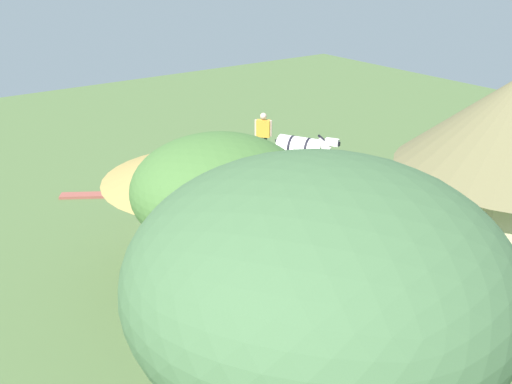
{
  "coord_description": "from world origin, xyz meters",
  "views": [
    {
      "loc": [
        8.96,
        11.3,
        6.73
      ],
      "look_at": [
        1.19,
        0.57,
        1.0
      ],
      "focal_mm": 39.83,
      "sensor_mm": 36.0,
      "label": 1
    }
  ],
  "objects": [
    {
      "name": "guest_behind_table",
      "position": [
        3.41,
        -0.19,
        0.99
      ],
      "size": [
        0.55,
        0.37,
        1.64
      ],
      "rotation": [
        0.0,
        0.0,
        3.56
      ],
      "color": "black",
      "rests_on": "ground_plane"
    },
    {
      "name": "patio_chair_west_end",
      "position": [
        3.96,
        0.56,
        0.52
      ],
      "size": [
        0.59,
        0.58,
        0.9
      ],
      "rotation": [
        0.0,
        0.0,
        0.49
      ],
      "color": "silver",
      "rests_on": "ground_plane"
    },
    {
      "name": "patio_dining_table",
      "position": [
        3.4,
        1.62,
        0.66
      ],
      "size": [
        1.43,
        1.15,
        0.74
      ],
      "rotation": [
        0.0,
        0.0,
        -0.12
      ],
      "color": "silver",
      "rests_on": "ground_plane"
    },
    {
      "name": "patio_chair_near_hut",
      "position": [
        2.21,
        1.74,
        0.52
      ],
      "size": [
        0.46,
        0.48,
        0.9
      ],
      "rotation": [
        0.0,
        0.0,
        -1.67
      ],
      "color": "white",
      "rests_on": "ground_plane"
    },
    {
      "name": "shade_umbrella",
      "position": [
        3.4,
        1.62,
        2.62
      ],
      "size": [
        4.12,
        4.12,
        3.0
      ],
      "color": "brown",
      "rests_on": "ground_plane"
    },
    {
      "name": "ground_plane",
      "position": [
        0.0,
        0.0,
        0.0
      ],
      "size": [
        36.0,
        36.0,
        0.0
      ],
      "primitive_type": "plane",
      "color": "#4E6738"
    },
    {
      "name": "zebra_nearest_camera",
      "position": [
        -1.85,
        -1.21,
        1.04
      ],
      "size": [
        1.28,
        1.9,
        1.58
      ],
      "rotation": [
        0.0,
        0.0,
        0.49
      ],
      "color": "silver",
      "rests_on": "ground_plane"
    },
    {
      "name": "brick_patio_kerb",
      "position": [
        3.52,
        -3.61,
        0.04
      ],
      "size": [
        2.56,
        1.8,
        0.08
      ],
      "primitive_type": "cube",
      "rotation": [
        0.0,
        0.0,
        2.58
      ],
      "color": "#974C41",
      "rests_on": "ground_plane"
    },
    {
      "name": "acacia_tree_left_background",
      "position": [
        4.82,
        4.65,
        3.37
      ],
      "size": [
        2.67,
        2.67,
        4.2
      ],
      "color": "brown",
      "rests_on": "ground_plane"
    },
    {
      "name": "acacia_tree_far_lawn",
      "position": [
        5.84,
        7.98,
        3.91
      ],
      "size": [
        3.64,
        3.64,
        5.01
      ],
      "color": "#4F392C",
      "rests_on": "ground_plane"
    },
    {
      "name": "striped_lounge_chair",
      "position": [
        0.34,
        -0.45,
        0.26
      ],
      "size": [
        0.88,
        0.95,
        0.66
      ],
      "rotation": [
        0.0,
        0.0,
        0.6
      ],
      "color": "teal",
      "rests_on": "ground_plane"
    },
    {
      "name": "zebra_toward_hut",
      "position": [
        2.17,
        -1.38,
        1.03
      ],
      "size": [
        2.16,
        1.2,
        1.57
      ],
      "rotation": [
        0.0,
        0.0,
        1.93
      ],
      "color": "silver",
      "rests_on": "ground_plane"
    },
    {
      "name": "standing_watcher",
      "position": [
        -2.01,
        -3.44,
        1.0
      ],
      "size": [
        0.46,
        0.46,
        1.66
      ],
      "rotation": [
        0.0,
        0.0,
        -0.79
      ],
      "color": "black",
      "rests_on": "ground_plane"
    },
    {
      "name": "zebra_by_umbrella",
      "position": [
        -0.22,
        1.98,
        1.0
      ],
      "size": [
        2.06,
        1.04,
        1.54
      ],
      "rotation": [
        0.0,
        0.0,
        1.28
      ],
      "color": "silver",
      "rests_on": "ground_plane"
    },
    {
      "name": "patio_chair_near_lawn",
      "position": [
        4.1,
        2.59,
        0.52
      ],
      "size": [
        0.6,
        0.6,
        0.9
      ],
      "rotation": [
        0.0,
        0.0,
        -3.77
      ],
      "color": "silver",
      "rests_on": "ground_plane"
    },
    {
      "name": "guest_beside_umbrella",
      "position": [
        2.37,
        3.33,
        1.0
      ],
      "size": [
        0.55,
        0.37,
        1.66
      ],
      "rotation": [
        0.0,
        0.0,
        0.42
      ],
      "color": "black",
      "rests_on": "ground_plane"
    }
  ]
}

